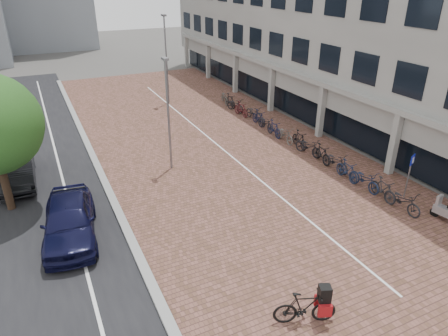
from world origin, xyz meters
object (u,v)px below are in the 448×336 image
car_dark (15,168)px  hero_bike (305,307)px  car_navy (69,220)px  parking_sign (410,170)px

car_dark → hero_bike: (7.72, -13.97, -0.20)m
car_navy → hero_bike: bearing=-45.4°
car_dark → hero_bike: 15.96m
hero_bike → parking_sign: size_ratio=0.90×
car_navy → parking_sign: bearing=-6.0°
car_navy → car_dark: size_ratio=1.00×
car_dark → parking_sign: bearing=-29.7°
hero_bike → car_dark: bearing=50.6°
car_dark → hero_bike: car_dark is taller
car_dark → parking_sign: 19.25m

